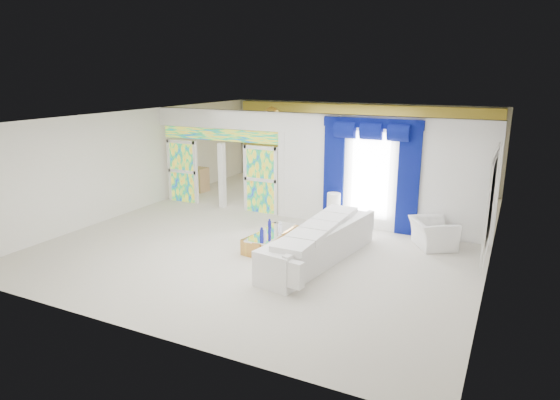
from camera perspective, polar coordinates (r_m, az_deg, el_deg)
The scene contains 22 objects.
floor at distance 13.15m, azimuth 1.15°, elevation -3.30°, with size 12.00×12.00×0.00m, color #B7AF9E.
dividing_wall at distance 12.97m, azimuth 11.73°, elevation 3.00°, with size 5.70×0.18×3.00m, color white.
dividing_header at distance 14.84m, azimuth -7.25°, elevation 9.42°, with size 4.30×0.18×0.55m, color white.
stained_panel_left at distance 15.91m, azimuth -11.35°, elevation 3.32°, with size 0.95×0.04×2.00m, color #994C3F.
stained_panel_right at distance 14.37m, azimuth -2.28°, elevation 2.39°, with size 0.95×0.04×2.00m, color #994C3F.
stained_transom at distance 14.89m, azimuth -7.19°, elevation 7.60°, with size 4.00×0.05×0.35m, color #994C3F.
window_pane at distance 12.95m, azimuth 10.54°, elevation 2.82°, with size 1.00×0.02×2.30m, color white.
blue_drape_left at distance 13.23m, azimuth 6.32°, elevation 3.01°, with size 0.55×0.10×2.80m, color #031348.
blue_drape_right at distance 12.71m, azimuth 14.82°, elevation 2.11°, with size 0.55×0.10×2.80m, color #031348.
blue_pelmet at distance 12.72m, azimuth 10.79°, elevation 8.84°, with size 2.60×0.12×0.25m, color #031348.
wall_mirror at distance 10.63m, azimuth 23.56°, elevation -0.23°, with size 0.04×2.70×1.90m, color white.
gold_curtains at distance 18.20m, azimuth 9.16°, elevation 6.43°, with size 9.70×0.12×2.90m, color gold.
white_sofa at distance 10.84m, azimuth 4.67°, elevation -5.32°, with size 0.82×3.81×0.73m, color silver.
coffee_table at distance 11.68m, azimuth -0.98°, elevation -4.69°, with size 0.56×1.68×0.37m, color #B9833A.
console_table at distance 13.14m, azimuth 7.48°, elevation -2.59°, with size 1.10×0.35×0.37m, color white.
table_lamp at distance 13.10m, azimuth 6.31°, elevation -0.45°, with size 0.36×0.36×0.58m, color white.
armchair at distance 12.22m, azimuth 17.47°, elevation -3.75°, with size 1.04×0.91×0.67m, color silver.
grand_piano at distance 16.66m, azimuth 1.54°, elevation 2.13°, with size 1.31×1.72×0.87m, color black.
piano_bench at distance 15.33m, azimuth -0.98°, elevation -0.11°, with size 0.85×0.33×0.28m, color black.
tv_console at distance 17.33m, azimuth -9.53°, elevation 2.37°, with size 0.58×0.52×0.84m, color tan.
chandelier at distance 16.63m, azimuth -1.02°, elevation 9.84°, with size 0.60×0.60×0.60m, color gold.
decanters at distance 11.46m, azimuth -1.32°, elevation -3.57°, with size 0.22×0.94×0.27m.
Camera 1 is at (5.31, -11.32, 4.07)m, focal length 31.20 mm.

